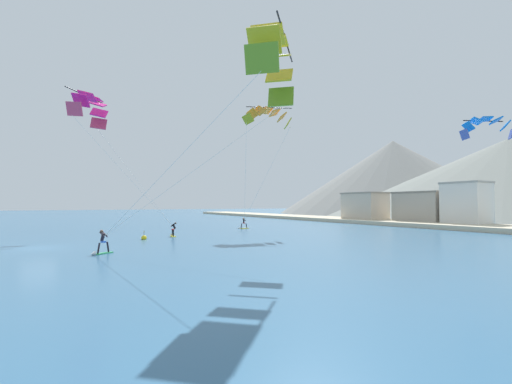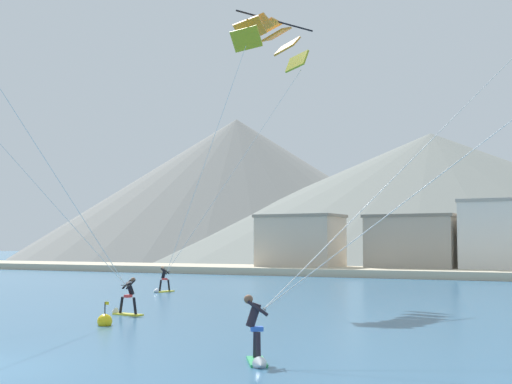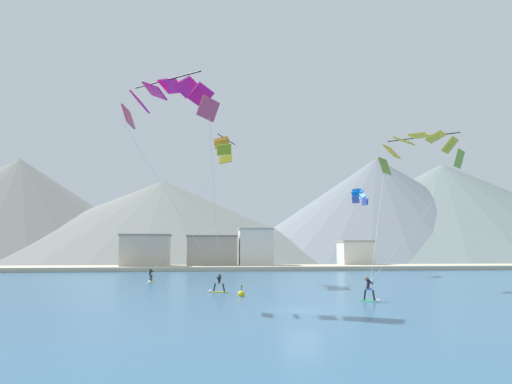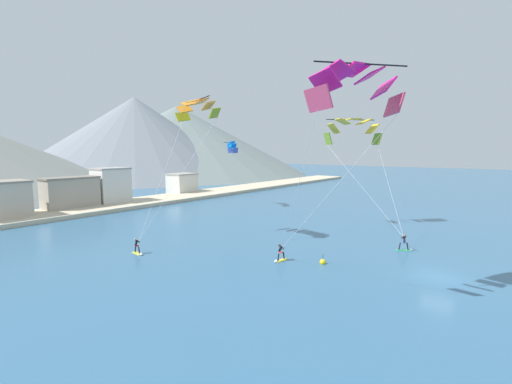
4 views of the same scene
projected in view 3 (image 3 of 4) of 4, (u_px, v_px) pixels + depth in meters
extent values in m
plane|color=#336084|center=(301.00, 310.00, 31.16)|extent=(400.00, 400.00, 0.00)
cube|color=yellow|center=(219.00, 292.00, 42.98)|extent=(1.48, 0.60, 0.07)
cylinder|color=black|center=(224.00, 287.00, 43.02)|extent=(0.25, 0.14, 0.71)
cylinder|color=black|center=(215.00, 287.00, 43.02)|extent=(0.25, 0.14, 0.71)
cube|color=red|center=(219.00, 283.00, 43.06)|extent=(0.26, 0.32, 0.12)
cylinder|color=black|center=(219.00, 279.00, 43.21)|extent=(0.26, 0.47, 0.60)
cylinder|color=black|center=(221.00, 277.00, 43.13)|extent=(0.14, 0.52, 0.39)
cylinder|color=black|center=(218.00, 277.00, 43.13)|extent=(0.14, 0.52, 0.39)
cylinder|color=black|center=(219.00, 278.00, 42.95)|extent=(0.52, 0.09, 0.03)
sphere|color=brown|center=(219.00, 275.00, 43.43)|extent=(0.22, 0.22, 0.22)
cone|color=white|center=(209.00, 291.00, 42.99)|extent=(0.34, 0.39, 0.36)
cube|color=#33B266|center=(369.00, 301.00, 36.04)|extent=(1.15, 1.45, 0.07)
cylinder|color=#231E28|center=(365.00, 295.00, 36.39)|extent=(0.25, 0.28, 0.77)
cylinder|color=#231E28|center=(374.00, 295.00, 35.78)|extent=(0.25, 0.28, 0.77)
cube|color=blue|center=(369.00, 289.00, 36.13)|extent=(0.41, 0.38, 0.12)
cylinder|color=#231E28|center=(368.00, 284.00, 36.11)|extent=(0.47, 0.42, 0.66)
cylinder|color=#231E28|center=(368.00, 282.00, 36.29)|extent=(0.51, 0.38, 0.43)
cylinder|color=#231E28|center=(370.00, 282.00, 36.10)|extent=(0.51, 0.38, 0.43)
cylinder|color=black|center=(371.00, 282.00, 36.31)|extent=(0.31, 0.45, 0.03)
sphere|color=brown|center=(367.00, 279.00, 36.07)|extent=(0.24, 0.24, 0.24)
cone|color=white|center=(379.00, 301.00, 35.38)|extent=(0.47, 0.45, 0.36)
cube|color=yellow|center=(151.00, 282.00, 54.72)|extent=(0.60, 1.48, 0.07)
cylinder|color=black|center=(152.00, 278.00, 55.16)|extent=(0.14, 0.25, 0.71)
cylinder|color=black|center=(150.00, 279.00, 54.37)|extent=(0.14, 0.25, 0.71)
cube|color=red|center=(151.00, 275.00, 54.81)|extent=(0.32, 0.26, 0.12)
cylinder|color=black|center=(150.00, 272.00, 54.84)|extent=(0.39, 0.25, 0.61)
cylinder|color=black|center=(152.00, 270.00, 54.97)|extent=(0.52, 0.14, 0.39)
cylinder|color=black|center=(151.00, 271.00, 54.74)|extent=(0.52, 0.14, 0.39)
cylinder|color=black|center=(153.00, 271.00, 54.86)|extent=(0.09, 0.52, 0.03)
sphere|color=tan|center=(149.00, 269.00, 54.88)|extent=(0.22, 0.22, 0.22)
cone|color=white|center=(149.00, 282.00, 53.86)|extent=(0.39, 0.34, 0.36)
cube|color=#C93D62|center=(208.00, 109.00, 34.42)|extent=(1.66, 1.63, 1.55)
cube|color=#E21687|center=(201.00, 95.00, 35.07)|extent=(1.99, 1.87, 1.44)
cube|color=#E21687|center=(188.00, 87.00, 35.72)|extent=(2.11, 2.06, 1.10)
cube|color=#E21687|center=(172.00, 86.00, 36.26)|extent=(2.03, 2.17, 0.58)
cube|color=#E21687|center=(155.00, 91.00, 36.61)|extent=(1.81, 2.18, 1.10)
cube|color=#E21687|center=(140.00, 102.00, 36.70)|extent=(1.41, 2.10, 1.44)
cube|color=#C93D62|center=(128.00, 117.00, 36.53)|extent=(0.90, 1.94, 1.55)
cylinder|color=black|center=(167.00, 80.00, 35.57)|extent=(4.93, 4.30, 0.10)
cylinder|color=silver|center=(215.00, 206.00, 38.54)|extent=(1.15, 10.10, 11.51)
cylinder|color=silver|center=(176.00, 208.00, 39.65)|extent=(7.26, 7.18, 11.51)
cube|color=olive|center=(385.00, 166.00, 49.61)|extent=(1.75, 1.83, 1.60)
cube|color=gold|center=(392.00, 152.00, 49.31)|extent=(2.18, 2.22, 1.31)
cube|color=gold|center=(404.00, 141.00, 48.68)|extent=(2.45, 2.47, 0.79)
cube|color=gold|center=(419.00, 136.00, 47.81)|extent=(2.52, 2.54, 0.13)
cube|color=gold|center=(436.00, 137.00, 46.88)|extent=(2.44, 2.47, 0.79)
cube|color=gold|center=(450.00, 145.00, 46.05)|extent=(2.17, 2.22, 1.31)
cube|color=olive|center=(459.00, 159.00, 45.46)|extent=(1.74, 1.83, 1.60)
cylinder|color=black|center=(422.00, 137.00, 48.52)|extent=(5.22, 4.82, 0.10)
cylinder|color=silver|center=(378.00, 220.00, 42.96)|extent=(5.74, 11.80, 9.76)
cylinder|color=silver|center=(421.00, 218.00, 40.80)|extent=(11.18, 6.82, 9.76)
cube|color=#9A9C1A|center=(226.00, 159.00, 59.39)|extent=(1.57, 1.24, 1.32)
cube|color=orange|center=(223.00, 151.00, 58.71)|extent=(1.60, 1.41, 1.20)
cube|color=orange|center=(222.00, 145.00, 57.77)|extent=(1.62, 1.42, 0.95)
cube|color=orange|center=(221.00, 141.00, 56.67)|extent=(1.64, 1.30, 0.59)
cube|color=orange|center=(221.00, 141.00, 55.54)|extent=(1.64, 1.19, 0.95)
cube|color=orange|center=(222.00, 144.00, 54.50)|extent=(1.64, 1.17, 1.20)
cube|color=#9A9C1A|center=(224.00, 150.00, 53.66)|extent=(1.62, 1.01, 1.32)
cylinder|color=black|center=(227.00, 140.00, 56.72)|extent=(2.32, 5.58, 0.10)
cylinder|color=silver|center=(191.00, 215.00, 57.23)|extent=(8.23, 2.55, 12.57)
cylinder|color=silver|center=(189.00, 213.00, 54.10)|extent=(7.74, 3.78, 12.57)
cube|color=#4255AF|center=(356.00, 200.00, 68.77)|extent=(1.09, 0.73, 1.02)
cube|color=blue|center=(355.00, 194.00, 69.33)|extent=(1.27, 1.03, 0.95)
cube|color=blue|center=(356.00, 191.00, 70.09)|extent=(1.35, 1.26, 0.70)
cube|color=blue|center=(358.00, 190.00, 70.92)|extent=(1.36, 1.36, 0.32)
cube|color=blue|center=(360.00, 192.00, 71.67)|extent=(1.29, 1.37, 0.70)
cube|color=blue|center=(363.00, 196.00, 72.20)|extent=(1.12, 1.26, 0.95)
cube|color=#4255AF|center=(365.00, 202.00, 72.41)|extent=(0.90, 1.02, 1.02)
cylinder|color=black|center=(355.00, 191.00, 71.12)|extent=(1.77, 3.86, 0.10)
sphere|color=yellow|center=(241.00, 294.00, 39.72)|extent=(0.56, 0.56, 0.56)
cylinder|color=black|center=(241.00, 288.00, 39.78)|extent=(0.04, 0.04, 0.44)
cube|color=yellow|center=(242.00, 286.00, 39.81)|extent=(0.18, 0.01, 0.12)
cube|color=beige|center=(238.00, 268.00, 83.87)|extent=(180.00, 10.00, 0.70)
cube|color=beige|center=(146.00, 253.00, 83.53)|extent=(8.03, 5.27, 5.68)
cube|color=gray|center=(146.00, 235.00, 83.85)|extent=(8.35, 5.48, 0.30)
cube|color=#A89E8E|center=(212.00, 253.00, 86.22)|extent=(8.47, 4.07, 5.55)
cube|color=slate|center=(212.00, 236.00, 86.54)|extent=(8.81, 4.24, 0.30)
cube|color=silver|center=(355.00, 255.00, 91.33)|extent=(5.69, 4.98, 4.71)
cube|color=#99958B|center=(355.00, 241.00, 91.60)|extent=(5.91, 5.18, 0.30)
cube|color=silver|center=(255.00, 249.00, 87.60)|extent=(5.79, 4.75, 6.81)
cube|color=#9D9992|center=(255.00, 229.00, 87.99)|extent=(6.02, 4.94, 0.30)
cone|color=slate|center=(378.00, 208.00, 152.48)|extent=(92.86, 92.86, 31.01)
cone|color=slate|center=(163.00, 220.00, 145.83)|extent=(106.82, 106.82, 23.11)
cone|color=gray|center=(18.00, 209.00, 141.80)|extent=(90.32, 90.32, 29.05)
cone|color=slate|center=(444.00, 211.00, 156.32)|extent=(113.96, 113.96, 29.90)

